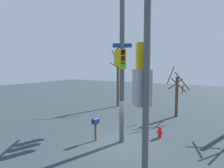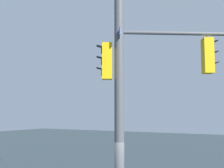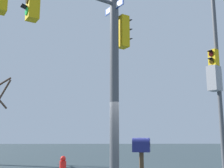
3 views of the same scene
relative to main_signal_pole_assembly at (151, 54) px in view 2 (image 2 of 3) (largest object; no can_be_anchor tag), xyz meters
name	(u,v)px [view 2 (image 2 of 3)]	position (x,y,z in m)	size (l,w,h in m)	color
main_signal_pole_assembly	(151,54)	(0.00, 0.00, 0.00)	(3.48, 6.43, 9.67)	#4C4F54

